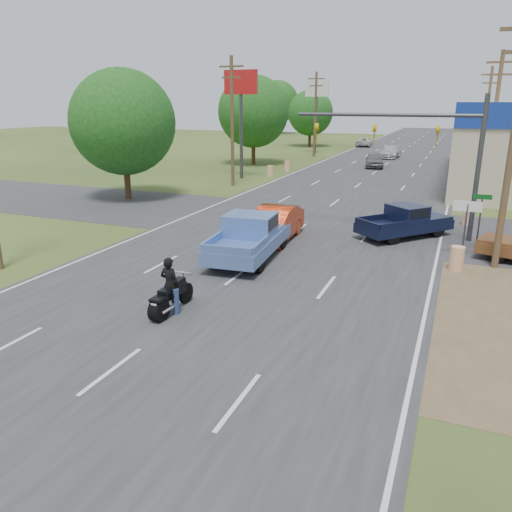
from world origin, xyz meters
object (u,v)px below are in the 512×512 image
at_px(distant_car_grey, 374,160).
at_px(distant_car_silver, 390,152).
at_px(blue_pickup, 251,235).
at_px(navy_pickup, 407,221).
at_px(motorcycle, 169,299).
at_px(distant_car_white, 364,142).
at_px(red_convertible, 274,225).
at_px(rider, 170,287).

bearing_deg(distant_car_grey, distant_car_silver, 78.63).
height_order(blue_pickup, navy_pickup, blue_pickup).
bearing_deg(navy_pickup, distant_car_silver, 139.39).
xyz_separation_m(motorcycle, navy_pickup, (6.01, 12.92, 0.30)).
distance_m(distant_car_grey, distant_car_white, 25.58).
height_order(distant_car_grey, distant_car_white, distant_car_grey).
xyz_separation_m(red_convertible, navy_pickup, (5.98, 3.28, 0.00)).
bearing_deg(red_convertible, motorcycle, -92.05).
relative_size(red_convertible, motorcycle, 2.15).
relative_size(navy_pickup, distant_car_silver, 1.01).
height_order(motorcycle, distant_car_grey, distant_car_grey).
bearing_deg(rider, blue_pickup, -88.30).
bearing_deg(distant_car_grey, navy_pickup, -87.14).
bearing_deg(navy_pickup, red_convertible, -110.90).
height_order(red_convertible, motorcycle, red_convertible).
bearing_deg(navy_pickup, distant_car_grey, 143.01).
bearing_deg(rider, motorcycle, 90.00).
bearing_deg(blue_pickup, rider, -94.89).
bearing_deg(distant_car_silver, blue_pickup, -87.83).
bearing_deg(red_convertible, distant_car_grey, 88.61).
height_order(red_convertible, blue_pickup, blue_pickup).
height_order(motorcycle, navy_pickup, navy_pickup).
relative_size(blue_pickup, distant_car_grey, 1.35).
relative_size(rider, distant_car_white, 0.38).
relative_size(motorcycle, navy_pickup, 0.47).
xyz_separation_m(distant_car_silver, distant_car_white, (-5.99, 15.22, -0.05)).
bearing_deg(distant_car_white, red_convertible, 89.84).
distance_m(red_convertible, distant_car_silver, 40.67).
distance_m(motorcycle, distant_car_white, 65.80).
height_order(rider, navy_pickup, rider).
xyz_separation_m(rider, distant_car_white, (-5.97, 65.46, -0.24)).
relative_size(distant_car_grey, distant_car_white, 0.93).
distance_m(navy_pickup, distant_car_white, 53.95).
bearing_deg(motorcycle, blue_pickup, 91.68).
height_order(distant_car_silver, distant_car_white, distant_car_silver).
bearing_deg(red_convertible, blue_pickup, -92.15).
distance_m(rider, distant_car_grey, 40.53).
relative_size(rider, distant_car_grey, 0.40).
xyz_separation_m(motorcycle, blue_pickup, (0.02, 6.74, 0.46)).
xyz_separation_m(blue_pickup, distant_car_white, (-5.98, 58.79, -0.32)).
xyz_separation_m(distant_car_grey, distant_car_white, (-5.73, 24.93, -0.10)).
bearing_deg(distant_car_white, distant_car_grey, 96.67).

